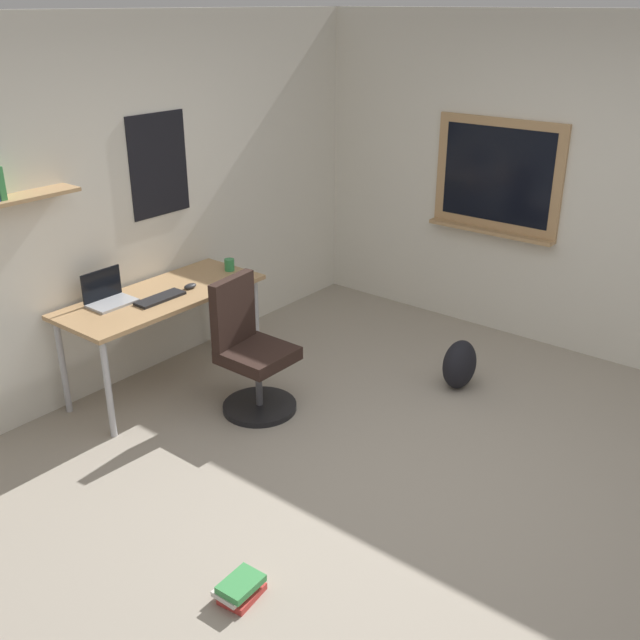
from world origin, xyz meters
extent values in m
plane|color=#9E9384|center=(0.00, 0.00, 0.00)|extent=(5.20, 5.20, 0.00)
cube|color=silver|center=(0.00, 2.45, 1.30)|extent=(5.00, 0.10, 2.60)
cube|color=tan|center=(-0.84, 2.30, 1.55)|extent=(0.68, 0.20, 0.02)
cube|color=black|center=(0.29, 2.39, 1.55)|extent=(0.52, 0.01, 0.74)
cube|color=silver|center=(2.45, 0.00, 1.30)|extent=(0.10, 5.00, 2.60)
cube|color=tan|center=(2.38, 0.72, 1.35)|extent=(0.04, 1.10, 0.90)
cube|color=black|center=(2.37, 0.72, 1.35)|extent=(0.01, 0.94, 0.76)
cube|color=tan|center=(2.34, 0.72, 0.89)|extent=(0.12, 1.10, 0.03)
cube|color=tan|center=(-0.06, 2.06, 0.72)|extent=(1.51, 0.63, 0.03)
cylinder|color=#B7B7BC|center=(-0.76, 1.80, 0.35)|extent=(0.04, 0.04, 0.70)
cylinder|color=#B7B7BC|center=(0.63, 1.80, 0.35)|extent=(0.04, 0.04, 0.70)
cylinder|color=#B7B7BC|center=(-0.76, 2.31, 0.35)|extent=(0.04, 0.04, 0.70)
cylinder|color=#B7B7BC|center=(0.63, 2.31, 0.35)|extent=(0.04, 0.04, 0.70)
cylinder|color=black|center=(0.10, 1.28, 0.02)|extent=(0.52, 0.52, 0.04)
cylinder|color=#4C4C51|center=(0.10, 1.28, 0.21)|extent=(0.05, 0.05, 0.34)
cube|color=black|center=(0.10, 1.28, 0.42)|extent=(0.44, 0.44, 0.09)
cube|color=black|center=(0.08, 1.48, 0.71)|extent=(0.41, 0.11, 0.48)
cube|color=#ADAFB5|center=(-0.40, 2.17, 0.74)|extent=(0.31, 0.21, 0.02)
cube|color=black|center=(-0.40, 2.27, 0.86)|extent=(0.31, 0.01, 0.21)
cube|color=black|center=(-0.14, 1.98, 0.74)|extent=(0.37, 0.13, 0.02)
ellipsoid|color=#262628|center=(0.14, 1.98, 0.75)|extent=(0.10, 0.06, 0.03)
cylinder|color=#338C4C|center=(0.59, 2.03, 0.78)|extent=(0.08, 0.08, 0.09)
ellipsoid|color=black|center=(1.26, 0.35, 0.19)|extent=(0.32, 0.22, 0.37)
cube|color=#C63833|center=(-1.25, 0.14, 0.02)|extent=(0.23, 0.18, 0.04)
cube|color=silver|center=(-1.27, 0.16, 0.05)|extent=(0.21, 0.16, 0.03)
cube|color=#3D934C|center=(-1.26, 0.14, 0.08)|extent=(0.22, 0.16, 0.04)
camera|label=1|loc=(-3.13, -1.85, 2.65)|focal=41.09mm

